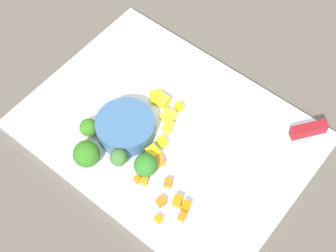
{
  "coord_description": "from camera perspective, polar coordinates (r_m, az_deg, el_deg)",
  "views": [
    {
      "loc": [
        -0.28,
        0.35,
        0.74
      ],
      "look_at": [
        0.0,
        0.0,
        0.02
      ],
      "focal_mm": 54.38,
      "sensor_mm": 36.0,
      "label": 1
    }
  ],
  "objects": [
    {
      "name": "pepper_dice_0",
      "position": [
        0.88,
        -0.56,
        2.78
      ],
      "size": [
        0.02,
        0.02,
        0.02
      ],
      "primitive_type": "cube",
      "rotation": [
        0.0,
        0.0,
        0.06
      ],
      "color": "yellow",
      "rests_on": "cutting_board"
    },
    {
      "name": "pepper_dice_2",
      "position": [
        0.85,
        -0.27,
        0.07
      ],
      "size": [
        0.02,
        0.02,
        0.01
      ],
      "primitive_type": "cube",
      "rotation": [
        0.0,
        0.0,
        1.88
      ],
      "color": "yellow",
      "rests_on": "cutting_board"
    },
    {
      "name": "carrot_dice_6",
      "position": [
        0.79,
        -0.78,
        -8.49
      ],
      "size": [
        0.02,
        0.02,
        0.01
      ],
      "primitive_type": "cube",
      "rotation": [
        0.0,
        0.0,
        2.83
      ],
      "color": "orange",
      "rests_on": "cutting_board"
    },
    {
      "name": "broccoli_floret_1",
      "position": [
        0.84,
        -8.89,
        -0.19
      ],
      "size": [
        0.03,
        0.03,
        0.03
      ],
      "color": "#86BA5F",
      "rests_on": "cutting_board"
    },
    {
      "name": "pepper_dice_4",
      "position": [
        0.86,
        0.06,
        1.09
      ],
      "size": [
        0.02,
        0.02,
        0.02
      ],
      "primitive_type": "cube",
      "rotation": [
        0.0,
        0.0,
        1.72
      ],
      "color": "yellow",
      "rests_on": "cutting_board"
    },
    {
      "name": "pepper_dice_6",
      "position": [
        0.88,
        -1.3,
        3.23
      ],
      "size": [
        0.03,
        0.03,
        0.01
      ],
      "primitive_type": "cube",
      "rotation": [
        0.0,
        0.0,
        2.4
      ],
      "color": "yellow",
      "rests_on": "cutting_board"
    },
    {
      "name": "broccoli_floret_3",
      "position": [
        0.8,
        -2.51,
        -4.4
      ],
      "size": [
        0.04,
        0.04,
        0.04
      ],
      "color": "#96C26B",
      "rests_on": "cutting_board"
    },
    {
      "name": "pepper_dice_3",
      "position": [
        0.87,
        1.26,
        2.21
      ],
      "size": [
        0.02,
        0.02,
        0.01
      ],
      "primitive_type": "cube",
      "rotation": [
        0.0,
        0.0,
        2.85
      ],
      "color": "yellow",
      "rests_on": "cutting_board"
    },
    {
      "name": "carrot_dice_3",
      "position": [
        0.81,
        -3.44,
        -5.99
      ],
      "size": [
        0.01,
        0.01,
        0.01
      ],
      "primitive_type": "cube",
      "rotation": [
        0.0,
        0.0,
        1.33
      ],
      "color": "orange",
      "rests_on": "cutting_board"
    },
    {
      "name": "carrot_dice_2",
      "position": [
        0.78,
        1.99,
        -9.03
      ],
      "size": [
        0.01,
        0.02,
        0.01
      ],
      "primitive_type": "cube",
      "rotation": [
        0.0,
        0.0,
        0.19
      ],
      "color": "orange",
      "rests_on": "cutting_board"
    },
    {
      "name": "carrot_dice_7",
      "position": [
        0.8,
        -0.0,
        -6.4
      ],
      "size": [
        0.02,
        0.02,
        0.01
      ],
      "primitive_type": "cube",
      "rotation": [
        0.0,
        0.0,
        0.45
      ],
      "color": "orange",
      "rests_on": "cutting_board"
    },
    {
      "name": "broccoli_floret_2",
      "position": [
        0.82,
        -9.12,
        -3.12
      ],
      "size": [
        0.04,
        0.04,
        0.04
      ],
      "color": "#86AD5E",
      "rests_on": "cutting_board"
    },
    {
      "name": "chef_knife",
      "position": [
        0.85,
        10.7,
        -1.7
      ],
      "size": [
        0.21,
        0.29,
        0.02
      ],
      "rotation": [
        0.0,
        0.0,
        0.94
      ],
      "color": "silver",
      "rests_on": "cutting_board"
    },
    {
      "name": "carrot_dice_8",
      "position": [
        0.82,
        -1.02,
        -3.99
      ],
      "size": [
        0.02,
        0.02,
        0.01
      ],
      "primitive_type": "cube",
      "rotation": [
        0.0,
        0.0,
        2.66
      ],
      "color": "orange",
      "rests_on": "cutting_board"
    },
    {
      "name": "carrot_dice_4",
      "position": [
        0.8,
        -2.66,
        -6.19
      ],
      "size": [
        0.01,
        0.01,
        0.01
      ],
      "primitive_type": "cube",
      "rotation": [
        0.0,
        0.0,
        1.95
      ],
      "color": "orange",
      "rests_on": "cutting_board"
    },
    {
      "name": "ground_plane",
      "position": [
        0.87,
        -0.0,
        -0.77
      ],
      "size": [
        4.0,
        4.0,
        0.0
      ],
      "primitive_type": "plane",
      "color": "#575046"
    },
    {
      "name": "carrot_dice_0",
      "position": [
        0.79,
        1.08,
        -8.41
      ],
      "size": [
        0.02,
        0.02,
        0.01
      ],
      "primitive_type": "cube",
      "rotation": [
        0.0,
        0.0,
        0.34
      ],
      "color": "orange",
      "rests_on": "cutting_board"
    },
    {
      "name": "carrot_dice_5",
      "position": [
        0.78,
        1.61,
        -10.09
      ],
      "size": [
        0.01,
        0.02,
        0.01
      ],
      "primitive_type": "cube",
      "rotation": [
        0.0,
        0.0,
        0.19
      ],
      "color": "orange",
      "rests_on": "cutting_board"
    },
    {
      "name": "broccoli_floret_0",
      "position": [
        0.81,
        -5.56,
        -3.55
      ],
      "size": [
        0.03,
        0.03,
        0.04
      ],
      "color": "#98B758",
      "rests_on": "cutting_board"
    },
    {
      "name": "carrot_dice_1",
      "position": [
        0.78,
        -1.08,
        -10.39
      ],
      "size": [
        0.01,
        0.01,
        0.01
      ],
      "primitive_type": "cube",
      "rotation": [
        0.0,
        0.0,
        3.06
      ],
      "color": "orange",
      "rests_on": "cutting_board"
    },
    {
      "name": "pepper_dice_5",
      "position": [
        0.84,
        -0.67,
        -1.79
      ],
      "size": [
        0.02,
        0.02,
        0.01
      ],
      "primitive_type": "cube",
      "rotation": [
        0.0,
        0.0,
        1.24
      ],
      "color": "yellow",
      "rests_on": "cutting_board"
    },
    {
      "name": "cutting_board",
      "position": [
        0.86,
        -0.0,
        -0.56
      ],
      "size": [
        0.47,
        0.35,
        0.01
      ],
      "primitive_type": "cube",
      "color": "white",
      "rests_on": "ground_plane"
    },
    {
      "name": "prep_bowl",
      "position": [
        0.84,
        -4.78,
        -0.11
      ],
      "size": [
        0.1,
        0.1,
        0.03
      ],
      "primitive_type": "cylinder",
      "color": "#38608B",
      "rests_on": "cutting_board"
    },
    {
      "name": "pepper_dice_1",
      "position": [
        0.82,
        -1.68,
        -3.0
      ],
      "size": [
        0.02,
        0.02,
        0.02
      ],
      "primitive_type": "cube",
      "rotation": [
        0.0,
        0.0,
        1.36
      ],
      "color": "yellow",
      "rests_on": "cutting_board"
    }
  ]
}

